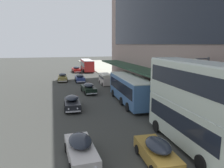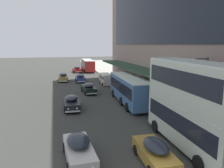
{
  "view_description": "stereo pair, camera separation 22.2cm",
  "coord_description": "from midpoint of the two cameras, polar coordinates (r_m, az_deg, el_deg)",
  "views": [
    {
      "loc": [
        -5.02,
        -8.02,
        7.33
      ],
      "look_at": [
        2.86,
        20.97,
        1.82
      ],
      "focal_mm": 35.0,
      "sensor_mm": 36.0,
      "label": 1
    },
    {
      "loc": [
        -4.81,
        -8.07,
        7.33
      ],
      "look_at": [
        2.86,
        20.97,
        1.82
      ],
      "focal_mm": 35.0,
      "sensor_mm": 36.0,
      "label": 2
    }
  ],
  "objects": [
    {
      "name": "transit_bus_kerbside_front",
      "position": [
        27.36,
        4.87,
        -1.07
      ],
      "size": [
        3.16,
        10.93,
        3.34
      ],
      "color": "#40689B",
      "rests_on": "ground"
    },
    {
      "name": "transit_bus_kerbside_rear",
      "position": [
        60.03,
        -6.24,
        5.05
      ],
      "size": [
        2.94,
        10.17,
        3.13
      ],
      "color": "#AF2625",
      "rests_on": "ground"
    },
    {
      "name": "transit_bus_kerbside_far",
      "position": [
        16.22,
        20.53,
        -4.52
      ],
      "size": [
        2.86,
        9.36,
        6.2
      ],
      "color": "beige",
      "rests_on": "ground"
    },
    {
      "name": "sedan_oncoming_front",
      "position": [
        25.38,
        -10.21,
        -4.76
      ],
      "size": [
        1.94,
        4.49,
        1.56
      ],
      "color": "black",
      "rests_on": "ground"
    },
    {
      "name": "sedan_trailing_mid",
      "position": [
        14.69,
        -8.23,
        -16.3
      ],
      "size": [
        1.93,
        4.65,
        1.53
      ],
      "color": "beige",
      "rests_on": "ground"
    },
    {
      "name": "sedan_oncoming_rear",
      "position": [
        14.38,
        11.58,
        -16.92
      ],
      "size": [
        1.92,
        4.47,
        1.61
      ],
      "color": "olive",
      "rests_on": "ground"
    },
    {
      "name": "sedan_second_near",
      "position": [
        44.71,
        -12.5,
        1.74
      ],
      "size": [
        2.06,
        4.55,
        1.62
      ],
      "color": "olive",
      "rests_on": "ground"
    },
    {
      "name": "sedan_second_mid",
      "position": [
        58.08,
        -8.99,
        3.8
      ],
      "size": [
        2.15,
        4.63,
        1.62
      ],
      "color": "#B11715",
      "rests_on": "ground"
    },
    {
      "name": "sedan_far_back",
      "position": [
        43.51,
        -8.12,
        1.6
      ],
      "size": [
        1.91,
        4.73,
        1.53
      ],
      "color": "navy",
      "rests_on": "ground"
    },
    {
      "name": "sedan_lead_mid",
      "position": [
        33.37,
        -5.95,
        -1.01
      ],
      "size": [
        1.93,
        4.86,
        1.55
      ],
      "color": "black",
      "rests_on": "ground"
    },
    {
      "name": "vw_van",
      "position": [
        40.02,
        -1.48,
        1.43
      ],
      "size": [
        1.93,
        4.56,
        1.96
      ],
      "color": "beige",
      "rests_on": "ground"
    },
    {
      "name": "street_lamp",
      "position": [
        18.5,
        22.99,
        -1.45
      ],
      "size": [
        1.5,
        0.28,
        6.19
      ],
      "color": "#4C4C51",
      "rests_on": "sidewalk_kerb"
    }
  ]
}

